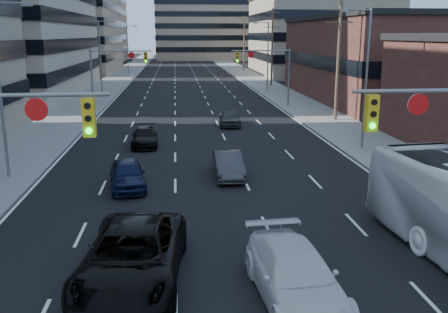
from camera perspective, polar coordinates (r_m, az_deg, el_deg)
road_surface at (r=136.36m, az=-4.85°, el=10.64°), size 18.00×300.00×0.02m
sidewalk_left at (r=136.70m, az=-9.76°, el=10.53°), size 5.00×300.00×0.15m
sidewalk_right at (r=136.97m, az=0.05°, el=10.73°), size 5.00×300.00×0.15m
office_left_far at (r=108.48m, az=-17.87°, el=13.47°), size 20.00×30.00×16.00m
storefront_right_mid at (r=61.79m, az=19.38°, el=10.33°), size 20.00×30.00×9.00m
office_right_far at (r=97.84m, az=10.62°, el=13.33°), size 22.00×28.00×14.00m
bg_block_left at (r=148.52m, az=-16.20°, el=14.27°), size 24.00×24.00×20.00m
bg_block_right at (r=140.25m, az=8.64°, el=13.07°), size 22.00×22.00×12.00m
signal_far_left at (r=51.59m, az=-12.37°, el=10.02°), size 6.09×0.33×6.00m
signal_far_right at (r=52.08m, az=4.94°, el=10.32°), size 6.09×0.33×6.00m
utility_pole_block at (r=44.39m, az=12.96°, el=11.34°), size 2.20×0.28×11.00m
utility_pole_midblock at (r=73.48m, az=5.52°, el=12.46°), size 2.20×0.28×11.00m
utility_pole_distant at (r=103.09m, az=2.31°, el=12.88°), size 2.20×0.28×11.00m
streetlight_left_near at (r=27.65m, az=-24.00°, el=7.71°), size 2.03×0.22×9.00m
streetlight_left_mid at (r=61.81m, az=-13.82°, el=11.22°), size 2.03×0.22×9.00m
streetlight_left_far at (r=96.57m, az=-10.88°, el=12.16°), size 2.03×0.22×9.00m
streetlight_right_near at (r=33.45m, az=15.74°, el=9.23°), size 2.03×0.22×9.00m
streetlight_right_far at (r=67.26m, az=4.90°, el=11.74°), size 2.03×0.22×9.00m
black_pickup at (r=15.62m, az=-10.42°, el=-11.20°), size 3.47×6.57×1.76m
white_van at (r=14.69m, az=8.12°, el=-13.29°), size 2.52×5.42×1.53m
sedan_blue at (r=25.06m, az=-10.99°, el=-2.00°), size 2.22×4.34×1.42m
sedan_grey_center at (r=26.48m, az=0.47°, el=-0.97°), size 1.48×4.11×1.35m
sedan_black_far at (r=34.40m, az=-9.06°, el=2.23°), size 1.88×4.36×1.25m
sedan_grey_right at (r=41.57m, az=0.66°, el=4.50°), size 1.84×4.20×1.41m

